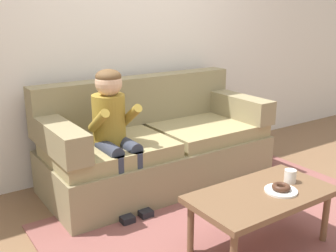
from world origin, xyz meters
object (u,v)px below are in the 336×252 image
(donut, at_px, (281,187))
(mug, at_px, (290,176))
(person_child, at_px, (114,125))
(toy_controller, at_px, (250,202))
(coffee_table, at_px, (262,199))
(couch, at_px, (156,146))

(donut, xyz_separation_m, mug, (0.16, 0.07, 0.01))
(person_child, height_order, donut, person_child)
(person_child, relative_size, toy_controller, 4.87)
(coffee_table, xyz_separation_m, donut, (0.11, -0.06, 0.08))
(coffee_table, distance_m, toy_controller, 0.69)
(coffee_table, bearing_deg, donut, -30.40)
(couch, bearing_deg, mug, -78.92)
(couch, bearing_deg, donut, -86.24)
(toy_controller, bearing_deg, donut, -140.33)
(mug, distance_m, toy_controller, 0.64)
(person_child, height_order, toy_controller, person_child)
(couch, height_order, person_child, person_child)
(person_child, bearing_deg, donut, -62.57)
(mug, bearing_deg, couch, 101.08)
(toy_controller, bearing_deg, coffee_table, -152.03)
(coffee_table, height_order, toy_controller, coffee_table)
(person_child, bearing_deg, mug, -54.98)
(couch, bearing_deg, toy_controller, -66.00)
(person_child, distance_m, donut, 1.33)
(donut, bearing_deg, person_child, 117.43)
(donut, height_order, mug, mug)
(coffee_table, distance_m, person_child, 1.24)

